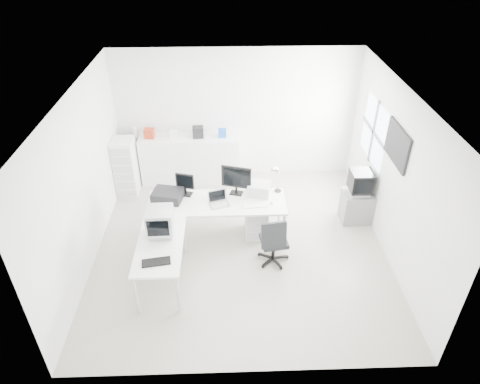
{
  "coord_description": "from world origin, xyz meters",
  "views": [
    {
      "loc": [
        -0.2,
        -5.81,
        5.0
      ],
      "look_at": [
        0.0,
        0.2,
        1.0
      ],
      "focal_mm": 32.0,
      "sensor_mm": 36.0,
      "label": 1
    }
  ],
  "objects_px": {
    "inkjet_printer": "(168,195)",
    "lcd_monitor_small": "(185,185)",
    "laser_printer": "(259,189)",
    "filing_cabinet": "(126,167)",
    "sideboard": "(190,159)",
    "crt_monitor": "(160,222)",
    "office_chair": "(274,239)",
    "lcd_monitor_large": "(236,180)",
    "tv_cabinet": "(356,206)",
    "side_desk": "(162,263)",
    "main_desk": "(217,219)",
    "crt_tv": "(361,183)",
    "drawer_pedestal": "(256,220)",
    "laptop": "(219,200)"
  },
  "relations": [
    {
      "from": "drawer_pedestal",
      "to": "tv_cabinet",
      "type": "bearing_deg",
      "value": 10.31
    },
    {
      "from": "inkjet_printer",
      "to": "tv_cabinet",
      "type": "height_order",
      "value": "inkjet_printer"
    },
    {
      "from": "tv_cabinet",
      "to": "sideboard",
      "type": "distance_m",
      "value": 3.58
    },
    {
      "from": "inkjet_printer",
      "to": "lcd_monitor_small",
      "type": "bearing_deg",
      "value": 38.48
    },
    {
      "from": "office_chair",
      "to": "sideboard",
      "type": "distance_m",
      "value": 3.07
    },
    {
      "from": "laser_printer",
      "to": "office_chair",
      "type": "height_order",
      "value": "laser_printer"
    },
    {
      "from": "filing_cabinet",
      "to": "main_desk",
      "type": "bearing_deg",
      "value": -39.19
    },
    {
      "from": "side_desk",
      "to": "laser_printer",
      "type": "height_order",
      "value": "laser_printer"
    },
    {
      "from": "laser_printer",
      "to": "filing_cabinet",
      "type": "relative_size",
      "value": 0.32
    },
    {
      "from": "lcd_monitor_small",
      "to": "lcd_monitor_large",
      "type": "distance_m",
      "value": 0.9
    },
    {
      "from": "tv_cabinet",
      "to": "crt_tv",
      "type": "bearing_deg",
      "value": 0.0
    },
    {
      "from": "lcd_monitor_large",
      "to": "side_desk",
      "type": "bearing_deg",
      "value": -115.13
    },
    {
      "from": "lcd_monitor_large",
      "to": "tv_cabinet",
      "type": "xyz_separation_m",
      "value": [
        2.27,
        0.15,
        -0.73
      ]
    },
    {
      "from": "drawer_pedestal",
      "to": "lcd_monitor_small",
      "type": "height_order",
      "value": "lcd_monitor_small"
    },
    {
      "from": "lcd_monitor_small",
      "to": "laptop",
      "type": "bearing_deg",
      "value": -14.41
    },
    {
      "from": "inkjet_printer",
      "to": "laptop",
      "type": "distance_m",
      "value": 0.92
    },
    {
      "from": "main_desk",
      "to": "side_desk",
      "type": "distance_m",
      "value": 1.39
    },
    {
      "from": "inkjet_printer",
      "to": "tv_cabinet",
      "type": "distance_m",
      "value": 3.53
    },
    {
      "from": "drawer_pedestal",
      "to": "laser_printer",
      "type": "distance_m",
      "value": 0.59
    },
    {
      "from": "office_chair",
      "to": "crt_tv",
      "type": "bearing_deg",
      "value": 24.64
    },
    {
      "from": "tv_cabinet",
      "to": "filing_cabinet",
      "type": "xyz_separation_m",
      "value": [
        -4.5,
        1.13,
        0.3
      ]
    },
    {
      "from": "lcd_monitor_small",
      "to": "crt_monitor",
      "type": "height_order",
      "value": "crt_monitor"
    },
    {
      "from": "main_desk",
      "to": "crt_tv",
      "type": "distance_m",
      "value": 2.69
    },
    {
      "from": "main_desk",
      "to": "office_chair",
      "type": "height_order",
      "value": "office_chair"
    },
    {
      "from": "drawer_pedestal",
      "to": "inkjet_printer",
      "type": "bearing_deg",
      "value": 178.15
    },
    {
      "from": "main_desk",
      "to": "side_desk",
      "type": "relative_size",
      "value": 1.71
    },
    {
      "from": "sideboard",
      "to": "crt_monitor",
      "type": "bearing_deg",
      "value": -95.17
    },
    {
      "from": "main_desk",
      "to": "lcd_monitor_large",
      "type": "distance_m",
      "value": 0.78
    },
    {
      "from": "inkjet_printer",
      "to": "office_chair",
      "type": "distance_m",
      "value": 1.99
    },
    {
      "from": "tv_cabinet",
      "to": "crt_monitor",
      "type": "bearing_deg",
      "value": -160.21
    },
    {
      "from": "main_desk",
      "to": "laptop",
      "type": "distance_m",
      "value": 0.49
    },
    {
      "from": "filing_cabinet",
      "to": "tv_cabinet",
      "type": "bearing_deg",
      "value": -14.09
    },
    {
      "from": "laser_printer",
      "to": "filing_cabinet",
      "type": "distance_m",
      "value": 2.95
    },
    {
      "from": "drawer_pedestal",
      "to": "lcd_monitor_large",
      "type": "bearing_deg",
      "value": 150.26
    },
    {
      "from": "inkjet_printer",
      "to": "lcd_monitor_small",
      "type": "height_order",
      "value": "lcd_monitor_small"
    },
    {
      "from": "sideboard",
      "to": "inkjet_printer",
      "type": "bearing_deg",
      "value": -97.79
    },
    {
      "from": "lcd_monitor_large",
      "to": "filing_cabinet",
      "type": "xyz_separation_m",
      "value": [
        -2.23,
        1.28,
        -0.43
      ]
    },
    {
      "from": "side_desk",
      "to": "laser_printer",
      "type": "bearing_deg",
      "value": 39.52
    },
    {
      "from": "inkjet_printer",
      "to": "filing_cabinet",
      "type": "bearing_deg",
      "value": 137.59
    },
    {
      "from": "laptop",
      "to": "tv_cabinet",
      "type": "bearing_deg",
      "value": -6.66
    },
    {
      "from": "main_desk",
      "to": "laser_printer",
      "type": "height_order",
      "value": "laser_printer"
    },
    {
      "from": "laser_printer",
      "to": "crt_tv",
      "type": "relative_size",
      "value": 0.75
    },
    {
      "from": "side_desk",
      "to": "laser_printer",
      "type": "relative_size",
      "value": 3.71
    },
    {
      "from": "tv_cabinet",
      "to": "crt_tv",
      "type": "relative_size",
      "value": 1.2
    },
    {
      "from": "lcd_monitor_large",
      "to": "tv_cabinet",
      "type": "bearing_deg",
      "value": 20.28
    },
    {
      "from": "crt_tv",
      "to": "filing_cabinet",
      "type": "height_order",
      "value": "filing_cabinet"
    },
    {
      "from": "main_desk",
      "to": "drawer_pedestal",
      "type": "height_order",
      "value": "main_desk"
    },
    {
      "from": "sideboard",
      "to": "filing_cabinet",
      "type": "height_order",
      "value": "filing_cabinet"
    },
    {
      "from": "laser_printer",
      "to": "crt_monitor",
      "type": "relative_size",
      "value": 0.79
    },
    {
      "from": "drawer_pedestal",
      "to": "inkjet_printer",
      "type": "distance_m",
      "value": 1.64
    }
  ]
}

